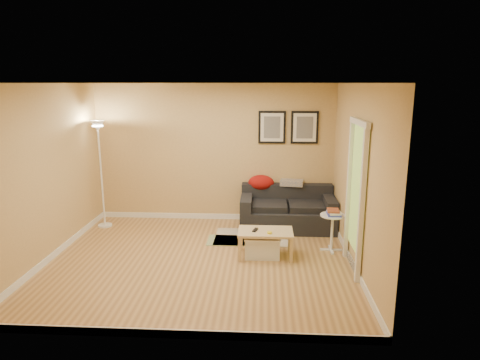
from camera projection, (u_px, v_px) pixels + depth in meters
The scene contains 25 objects.
floor at pixel (200, 260), 6.36m from camera, with size 4.50×4.50×0.00m, color tan.
ceiling at pixel (196, 83), 5.77m from camera, with size 4.50×4.50×0.00m, color white.
wall_back at pixel (214, 153), 8.01m from camera, with size 4.50×4.50×0.00m, color tan.
wall_front at pixel (167, 220), 4.12m from camera, with size 4.50×4.50×0.00m, color tan.
wall_left at pixel (46, 174), 6.19m from camera, with size 4.00×4.00×0.00m, color tan.
wall_right at pixel (357, 178), 5.94m from camera, with size 4.00×4.00×0.00m, color tan.
baseboard_back at pixel (215, 216), 8.28m from camera, with size 4.50×0.02×0.10m, color white.
baseboard_front at pixel (172, 334), 4.41m from camera, with size 4.50×0.02×0.10m, color white.
baseboard_left at pixel (55, 254), 6.47m from camera, with size 0.02×4.00×0.10m, color white.
baseboard_right at pixel (351, 260), 6.22m from camera, with size 0.02×4.00×0.10m, color white.
sofa at pixel (288, 208), 7.69m from camera, with size 1.70×0.90×0.75m, color black, non-canonical shape.
red_throw at pixel (261, 183), 7.95m from camera, with size 0.48×0.36×0.28m, color maroon, non-canonical shape.
plaid_throw at pixel (292, 183), 7.90m from camera, with size 0.42×0.26×0.10m, color tan, non-canonical shape.
framed_print_left at pixel (272, 127), 7.81m from camera, with size 0.50×0.04×0.60m, color black, non-canonical shape.
framed_print_right at pixel (305, 127), 7.78m from camera, with size 0.50×0.04×0.60m, color black, non-canonical shape.
area_rug at pixel (251, 237), 7.29m from camera, with size 1.25×0.85×0.01m, color beige.
green_runner at pixel (228, 240), 7.14m from camera, with size 0.70×0.50×0.01m, color #668C4C.
coffee_table at pixel (265, 244), 6.46m from camera, with size 0.83×0.51×0.41m, color tan, non-canonical shape.
remote_control at pixel (255, 230), 6.42m from camera, with size 0.05×0.16×0.02m, color black.
tape_roll at pixel (270, 233), 6.28m from camera, with size 0.07×0.07×0.03m, color yellow.
storage_bin at pixel (262, 246), 6.47m from camera, with size 0.54×0.40×0.33m, color white, non-canonical shape.
side_table at pixel (332, 233), 6.65m from camera, with size 0.39×0.39×0.60m, color white, non-canonical shape.
book_stack at pixel (334, 212), 6.57m from camera, with size 0.20×0.27×0.08m, color #3742A5, non-canonical shape.
floor_lamp at pixel (101, 177), 7.66m from camera, with size 0.26×0.26×1.97m, color white, non-canonical shape.
doorway at pixel (355, 199), 5.86m from camera, with size 0.12×1.01×2.13m, color white, non-canonical shape.
Camera 1 is at (0.93, -5.88, 2.60)m, focal length 31.67 mm.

